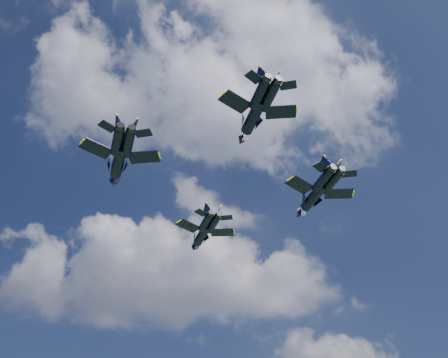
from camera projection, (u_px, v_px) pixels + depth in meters
jet_lead at (202, 235)px, 110.07m from camera, size 11.10×15.39×3.65m
jet_left at (118, 163)px, 94.29m from camera, size 12.82×17.56×4.14m
jet_right at (312, 198)px, 102.72m from camera, size 12.52×17.36×4.12m
jet_slot at (252, 118)px, 82.96m from camera, size 11.40×15.70×3.71m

